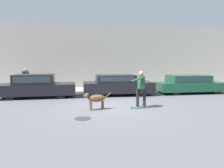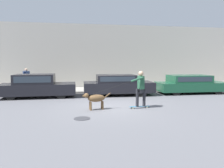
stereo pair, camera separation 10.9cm
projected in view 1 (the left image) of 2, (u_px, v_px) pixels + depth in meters
name	position (u px, v px, depth m)	size (l,w,h in m)	color
ground_plane	(113.00, 107.00, 10.25)	(36.00, 36.00, 0.00)	slate
back_wall	(96.00, 57.00, 17.05)	(32.00, 0.30, 4.95)	#ADA89E
sidewalk_curb	(98.00, 90.00, 15.88)	(30.00, 2.58, 0.13)	#A39E93
parked_car_0	(37.00, 86.00, 12.79)	(4.35, 1.73, 1.37)	black
parked_car_1	(117.00, 85.00, 13.67)	(4.36, 1.90, 1.28)	black
parked_car_2	(190.00, 84.00, 14.56)	(4.60, 1.88, 1.21)	black
dog	(96.00, 98.00, 9.54)	(1.25, 0.46, 0.76)	brown
skateboarder	(141.00, 87.00, 9.84)	(2.89, 0.55, 1.69)	beige
pedestrian_with_bag	(26.00, 79.00, 14.75)	(0.39, 0.75, 1.52)	brown
manhole_cover	(83.00, 119.00, 8.09)	(0.61, 0.61, 0.01)	#38383D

